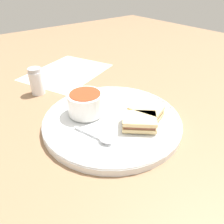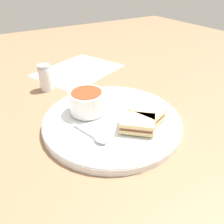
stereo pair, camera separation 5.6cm
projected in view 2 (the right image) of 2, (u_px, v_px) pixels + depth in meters
name	position (u px, v px, depth m)	size (l,w,h in m)	color
ground_plane	(112.00, 124.00, 0.59)	(2.40, 2.40, 0.00)	#8E6B4C
plate	(112.00, 120.00, 0.58)	(0.36, 0.36, 0.02)	white
soup_bowl	(87.00, 101.00, 0.58)	(0.10, 0.10, 0.06)	white
spoon	(98.00, 138.00, 0.50)	(0.11, 0.05, 0.01)	silver
sandwich_half_near	(137.00, 123.00, 0.53)	(0.10, 0.10, 0.03)	#DBBC7F
sandwich_half_far	(147.00, 113.00, 0.56)	(0.10, 0.09, 0.03)	#DBBC7F
salt_shaker	(46.00, 78.00, 0.73)	(0.04, 0.04, 0.09)	silver
menu_sheet	(79.00, 70.00, 0.90)	(0.35, 0.39, 0.00)	white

